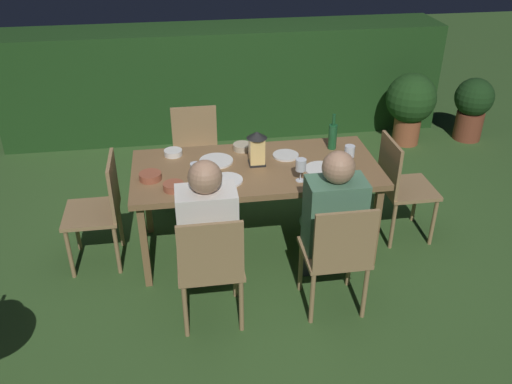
# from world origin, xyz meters

# --- Properties ---
(ground_plane) EXTENTS (16.00, 16.00, 0.00)m
(ground_plane) POSITION_xyz_m (0.00, 0.00, 0.00)
(ground_plane) COLOR #385B28
(dining_table) EXTENTS (1.84, 0.85, 0.73)m
(dining_table) POSITION_xyz_m (0.00, 0.00, 0.67)
(dining_table) COLOR olive
(dining_table) RESTS_ON ground
(chair_head_far) EXTENTS (0.40, 0.42, 0.87)m
(chair_head_far) POSITION_xyz_m (1.17, 0.00, 0.49)
(chair_head_far) COLOR #9E7A51
(chair_head_far) RESTS_ON ground
(chair_head_near) EXTENTS (0.40, 0.42, 0.87)m
(chair_head_near) POSITION_xyz_m (-1.17, 0.00, 0.49)
(chair_head_near) COLOR #9E7A51
(chair_head_near) RESTS_ON ground
(chair_side_left_a) EXTENTS (0.42, 0.40, 0.87)m
(chair_side_left_a) POSITION_xyz_m (-0.41, -0.82, 0.49)
(chair_side_left_a) COLOR #9E7A51
(chair_side_left_a) RESTS_ON ground
(person_in_cream) EXTENTS (0.38, 0.47, 1.15)m
(person_in_cream) POSITION_xyz_m (-0.41, -0.62, 0.64)
(person_in_cream) COLOR white
(person_in_cream) RESTS_ON ground
(chair_side_left_b) EXTENTS (0.42, 0.40, 0.87)m
(chair_side_left_b) POSITION_xyz_m (0.41, -0.82, 0.49)
(chair_side_left_b) COLOR #9E7A51
(chair_side_left_b) RESTS_ON ground
(person_in_green) EXTENTS (0.38, 0.47, 1.15)m
(person_in_green) POSITION_xyz_m (0.41, -0.62, 0.64)
(person_in_green) COLOR #4C7A5B
(person_in_green) RESTS_ON ground
(chair_side_right_a) EXTENTS (0.42, 0.40, 0.87)m
(chair_side_right_a) POSITION_xyz_m (-0.41, 0.82, 0.49)
(chair_side_right_a) COLOR #9E7A51
(chair_side_right_a) RESTS_ON ground
(lantern_centerpiece) EXTENTS (0.15, 0.15, 0.27)m
(lantern_centerpiece) POSITION_xyz_m (0.01, 0.04, 0.88)
(lantern_centerpiece) COLOR black
(lantern_centerpiece) RESTS_ON dining_table
(green_bottle_on_table) EXTENTS (0.07, 0.07, 0.29)m
(green_bottle_on_table) POSITION_xyz_m (0.65, 0.22, 0.84)
(green_bottle_on_table) COLOR #195128
(green_bottle_on_table) RESTS_ON dining_table
(wine_glass_a) EXTENTS (0.08, 0.08, 0.17)m
(wine_glass_a) POSITION_xyz_m (0.28, -0.26, 0.85)
(wine_glass_a) COLOR silver
(wine_glass_a) RESTS_ON dining_table
(wine_glass_b) EXTENTS (0.08, 0.08, 0.17)m
(wine_glass_b) POSITION_xyz_m (-0.45, -0.21, 0.85)
(wine_glass_b) COLOR silver
(wine_glass_b) RESTS_ON dining_table
(wine_glass_c) EXTENTS (0.08, 0.08, 0.17)m
(wine_glass_c) POSITION_xyz_m (0.68, -0.10, 0.85)
(wine_glass_c) COLOR silver
(wine_glass_c) RESTS_ON dining_table
(plate_a) EXTENTS (0.20, 0.20, 0.01)m
(plate_a) POSITION_xyz_m (0.25, 0.14, 0.74)
(plate_a) COLOR silver
(plate_a) RESTS_ON dining_table
(plate_b) EXTENTS (0.23, 0.23, 0.01)m
(plate_b) POSITION_xyz_m (-0.24, -0.19, 0.74)
(plate_b) COLOR white
(plate_b) RESTS_ON dining_table
(plate_c) EXTENTS (0.26, 0.26, 0.01)m
(plate_c) POSITION_xyz_m (0.47, -0.13, 0.74)
(plate_c) COLOR white
(plate_c) RESTS_ON dining_table
(plate_d) EXTENTS (0.26, 0.26, 0.01)m
(plate_d) POSITION_xyz_m (-0.29, 0.13, 0.74)
(plate_d) COLOR white
(plate_d) RESTS_ON dining_table
(bowl_olives) EXTENTS (0.15, 0.15, 0.05)m
(bowl_olives) POSITION_xyz_m (-0.06, 0.31, 0.76)
(bowl_olives) COLOR #BCAD8E
(bowl_olives) RESTS_ON dining_table
(bowl_bread) EXTENTS (0.16, 0.16, 0.05)m
(bowl_bread) POSITION_xyz_m (-0.78, -0.08, 0.76)
(bowl_bread) COLOR #9E5138
(bowl_bread) RESTS_ON dining_table
(bowl_salad) EXTENTS (0.14, 0.14, 0.05)m
(bowl_salad) POSITION_xyz_m (-0.62, -0.25, 0.76)
(bowl_salad) COLOR #9E5138
(bowl_salad) RESTS_ON dining_table
(bowl_dip) EXTENTS (0.14, 0.14, 0.04)m
(bowl_dip) POSITION_xyz_m (-0.61, 0.29, 0.75)
(bowl_dip) COLOR silver
(bowl_dip) RESTS_ON dining_table
(hedge_backdrop) EXTENTS (4.88, 0.67, 1.20)m
(hedge_backdrop) POSITION_xyz_m (0.00, 2.41, 0.60)
(hedge_backdrop) COLOR #1E4219
(hedge_backdrop) RESTS_ON ground
(potted_plant_by_hedge) EXTENTS (0.54, 0.54, 0.80)m
(potted_plant_by_hedge) POSITION_xyz_m (1.97, 1.72, 0.47)
(potted_plant_by_hedge) COLOR #9E5133
(potted_plant_by_hedge) RESTS_ON ground
(potted_plant_corner) EXTENTS (0.43, 0.43, 0.71)m
(potted_plant_corner) POSITION_xyz_m (2.71, 1.72, 0.40)
(potted_plant_corner) COLOR brown
(potted_plant_corner) RESTS_ON ground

